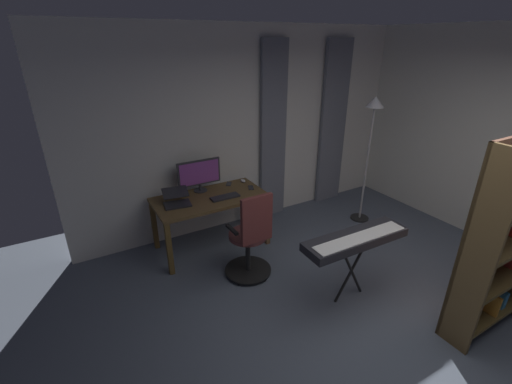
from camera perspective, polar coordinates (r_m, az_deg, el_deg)
name	(u,v)px	position (r m, az deg, el deg)	size (l,w,h in m)	color
ground_plane	(395,337)	(3.81, 21.90, -21.25)	(7.44, 7.44, 0.00)	#535B6A
back_room_partition	(248,129)	(5.07, -1.25, 10.29)	(5.14, 0.10, 2.80)	silver
curtain_left_panel	(333,125)	(5.87, 12.57, 10.71)	(0.49, 0.06, 2.62)	slate
curtain_right_panel	(273,134)	(5.18, 2.86, 9.51)	(0.42, 0.06, 2.62)	slate
desk	(210,203)	(4.53, -7.53, -1.83)	(1.43, 0.74, 0.73)	brown
office_chair	(251,240)	(3.98, -0.87, -7.86)	(0.56, 0.56, 1.09)	black
computer_monitor	(199,174)	(4.61, -9.35, 3.00)	(0.58, 0.18, 0.43)	#333338
computer_keyboard	(225,197)	(4.44, -5.13, -0.82)	(0.37, 0.13, 0.02)	#232328
laptop	(177,200)	(4.36, -12.96, -1.28)	(0.36, 0.37, 0.16)	#232328
computer_mouse	(243,181)	(4.92, -2.15, 1.86)	(0.06, 0.10, 0.04)	white
cell_phone_by_monitor	(229,184)	(4.86, -4.51, 1.36)	(0.07, 0.14, 0.01)	#333338
cell_phone_face_up	(251,188)	(4.72, -0.86, 0.73)	(0.07, 0.14, 0.01)	#232328
bookshelf	(501,240)	(3.82, 35.36, -6.54)	(0.95, 0.30, 1.92)	brown
piano_keyboard	(356,240)	(3.69, 16.12, -7.66)	(1.17, 0.35, 0.79)	black
floor_lamp	(372,130)	(5.22, 18.52, 9.71)	(0.28, 0.28, 1.88)	black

